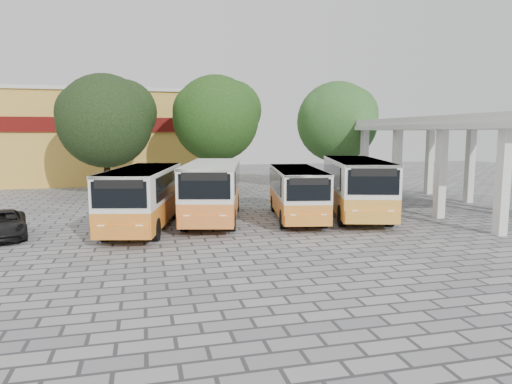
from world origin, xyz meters
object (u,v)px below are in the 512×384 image
object	(u,v)px
bus_centre_right	(297,190)
bus_far_right	(356,184)
bus_centre_left	(213,187)
bus_far_left	(143,194)
parked_car	(2,224)

from	to	relation	value
bus_centre_right	bus_far_right	world-z (taller)	bus_far_right
bus_centre_left	bus_far_right	world-z (taller)	bus_far_right
bus_far_left	bus_far_right	bearing A→B (deg)	15.61
bus_far_left	bus_centre_left	distance (m)	3.73
bus_far_left	parked_car	xyz separation A→B (m)	(-5.98, -0.46, -1.08)
bus_centre_left	bus_far_right	size ratio (longest dim) A/B	0.96
bus_far_left	bus_far_right	xyz separation A→B (m)	(11.21, 0.55, 0.13)
bus_centre_left	bus_centre_right	distance (m)	4.38
parked_car	bus_far_right	bearing A→B (deg)	-10.77
bus_centre_right	bus_centre_left	bearing A→B (deg)	-178.63
bus_centre_left	parked_car	world-z (taller)	bus_centre_left
bus_centre_right	bus_far_right	size ratio (longest dim) A/B	0.85
bus_centre_left	parked_car	size ratio (longest dim) A/B	2.09
bus_far_left	bus_centre_right	bearing A→B (deg)	16.89
bus_far_right	bus_far_left	bearing A→B (deg)	-161.12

